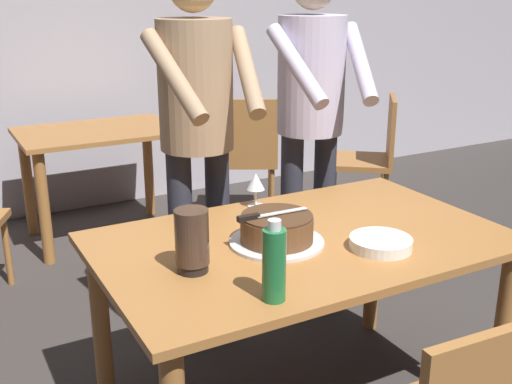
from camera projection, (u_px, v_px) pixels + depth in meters
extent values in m
cube|color=#ADA8B2|center=(87.00, 26.00, 4.53)|extent=(10.00, 0.12, 2.70)
cube|color=#9E6633|center=(303.00, 242.00, 2.29)|extent=(1.48, 0.92, 0.03)
cylinder|color=#9E6633|center=(502.00, 334.00, 2.39)|extent=(0.07, 0.07, 0.72)
cylinder|color=#9E6633|center=(101.00, 329.00, 2.43)|extent=(0.07, 0.07, 0.72)
cylinder|color=#9E6633|center=(374.00, 260.00, 3.03)|extent=(0.07, 0.07, 0.72)
cylinder|color=silver|center=(276.00, 242.00, 2.24)|extent=(0.34, 0.34, 0.01)
cylinder|color=brown|center=(276.00, 228.00, 2.22)|extent=(0.26, 0.26, 0.09)
cylinder|color=#432A18|center=(276.00, 216.00, 2.20)|extent=(0.25, 0.25, 0.01)
cube|color=silver|center=(281.00, 212.00, 2.21)|extent=(0.20, 0.03, 0.00)
cube|color=black|center=(248.00, 218.00, 2.15)|extent=(0.08, 0.03, 0.02)
cylinder|color=white|center=(380.00, 247.00, 2.19)|extent=(0.22, 0.22, 0.01)
cylinder|color=white|center=(381.00, 244.00, 2.19)|extent=(0.22, 0.22, 0.01)
cylinder|color=white|center=(381.00, 242.00, 2.19)|extent=(0.22, 0.22, 0.01)
cylinder|color=white|center=(381.00, 239.00, 2.18)|extent=(0.22, 0.22, 0.01)
cylinder|color=silver|center=(256.00, 206.00, 2.62)|extent=(0.07, 0.07, 0.00)
cylinder|color=silver|center=(256.00, 197.00, 2.60)|extent=(0.01, 0.01, 0.07)
cone|color=silver|center=(256.00, 181.00, 2.58)|extent=(0.08, 0.08, 0.07)
cylinder|color=#1E6B38|center=(274.00, 265.00, 1.80)|extent=(0.07, 0.07, 0.22)
cylinder|color=silver|center=(274.00, 225.00, 1.76)|extent=(0.04, 0.04, 0.03)
cylinder|color=black|center=(193.00, 267.00, 2.01)|extent=(0.10, 0.10, 0.03)
cylinder|color=#3F2D23|center=(192.00, 237.00, 1.98)|extent=(0.11, 0.11, 0.18)
cylinder|color=#2D2D38|center=(218.00, 245.00, 2.93)|extent=(0.11, 0.11, 0.95)
cylinder|color=#2D2D38|center=(182.00, 251.00, 2.85)|extent=(0.11, 0.11, 0.95)
cylinder|color=#997A5B|center=(196.00, 85.00, 2.65)|extent=(0.32, 0.32, 0.55)
cylinder|color=#997A5B|center=(247.00, 71.00, 2.54)|extent=(0.17, 0.42, 0.34)
cylinder|color=#997A5B|center=(174.00, 76.00, 2.41)|extent=(0.14, 0.42, 0.34)
cylinder|color=#2D2D38|center=(323.00, 221.00, 3.22)|extent=(0.11, 0.11, 0.95)
cylinder|color=#2D2D38|center=(291.00, 225.00, 3.16)|extent=(0.11, 0.11, 0.95)
cylinder|color=#B7ADC6|center=(311.00, 75.00, 2.95)|extent=(0.32, 0.32, 0.55)
cylinder|color=#B7ADC6|center=(360.00, 63.00, 2.82)|extent=(0.21, 0.41, 0.34)
cylinder|color=#B7ADC6|center=(297.00, 65.00, 2.72)|extent=(0.09, 0.42, 0.34)
cube|color=#9E6633|center=(97.00, 132.00, 4.06)|extent=(1.00, 0.70, 0.03)
cylinder|color=#9E6633|center=(44.00, 208.00, 3.76)|extent=(0.07, 0.07, 0.71)
cylinder|color=#9E6633|center=(176.00, 188.00, 4.14)|extent=(0.07, 0.07, 0.71)
cylinder|color=#9E6633|center=(28.00, 184.00, 4.21)|extent=(0.07, 0.07, 0.71)
cylinder|color=#9E6633|center=(148.00, 168.00, 4.60)|extent=(0.07, 0.07, 0.71)
cylinder|color=#9E6633|center=(7.00, 251.00, 3.52)|extent=(0.04, 0.04, 0.41)
cube|color=#9E6633|center=(246.00, 159.00, 4.56)|extent=(0.60, 0.60, 0.04)
cylinder|color=#9E6633|center=(223.00, 181.00, 4.80)|extent=(0.04, 0.04, 0.41)
cylinder|color=#9E6633|center=(270.00, 181.00, 4.80)|extent=(0.04, 0.04, 0.41)
cylinder|color=#9E6633|center=(221.00, 196.00, 4.45)|extent=(0.04, 0.04, 0.41)
cylinder|color=#9E6633|center=(272.00, 196.00, 4.46)|extent=(0.04, 0.04, 0.41)
cube|color=#9E6633|center=(246.00, 132.00, 4.29)|extent=(0.40, 0.24, 0.45)
cube|color=#9E6633|center=(360.00, 162.00, 4.48)|extent=(0.62, 0.62, 0.04)
cylinder|color=#9E6633|center=(332.00, 198.00, 4.40)|extent=(0.04, 0.04, 0.41)
cylinder|color=#9E6633|center=(334.00, 183.00, 4.75)|extent=(0.04, 0.04, 0.41)
cylinder|color=#9E6633|center=(385.00, 201.00, 4.35)|extent=(0.04, 0.04, 0.41)
cylinder|color=#9E6633|center=(383.00, 185.00, 4.69)|extent=(0.04, 0.04, 0.41)
cube|color=#9E6633|center=(391.00, 129.00, 4.37)|extent=(0.29, 0.37, 0.45)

